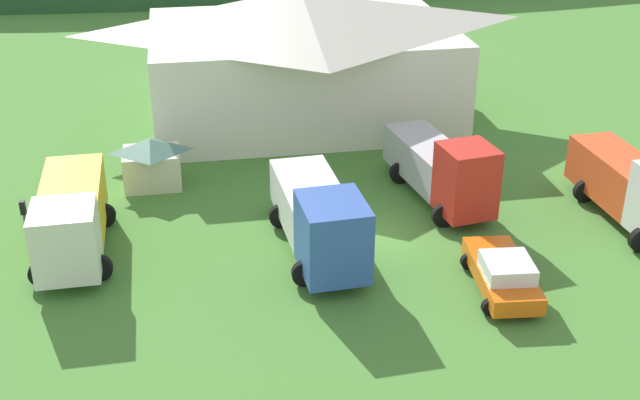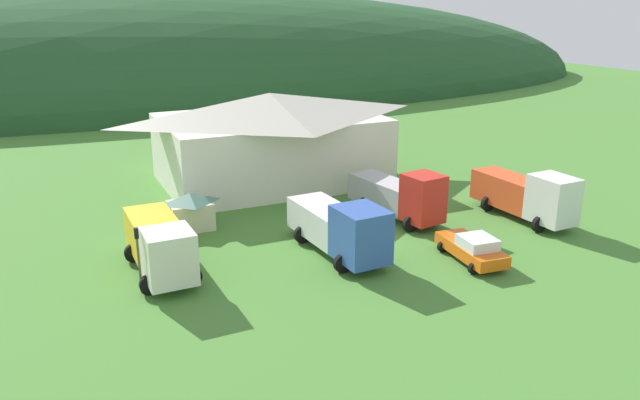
% 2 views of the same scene
% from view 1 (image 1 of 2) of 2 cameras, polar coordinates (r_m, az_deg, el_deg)
% --- Properties ---
extents(ground_plane, '(200.00, 200.00, 0.00)m').
position_cam_1_polar(ground_plane, '(36.68, 3.62, -2.40)').
color(ground_plane, '#477F33').
extents(depot_building, '(18.56, 12.62, 7.35)m').
position_cam_1_polar(depot_building, '(48.91, -1.25, 9.95)').
color(depot_building, white).
rests_on(depot_building, ground).
extents(play_shed_cream, '(2.95, 2.46, 2.45)m').
position_cam_1_polar(play_shed_cream, '(41.50, -11.47, 2.60)').
color(play_shed_cream, beige).
rests_on(play_shed_cream, ground).
extents(heavy_rig_striped, '(3.35, 7.75, 3.30)m').
position_cam_1_polar(heavy_rig_striped, '(35.76, -16.72, -1.14)').
color(heavy_rig_striped, silver).
rests_on(heavy_rig_striped, ground).
extents(box_truck_blue, '(3.60, 8.54, 3.55)m').
position_cam_1_polar(box_truck_blue, '(34.18, 0.01, -1.23)').
color(box_truck_blue, '#3356AD').
rests_on(box_truck_blue, ground).
extents(crane_truck_red, '(3.74, 8.19, 3.71)m').
position_cam_1_polar(crane_truck_red, '(39.13, 8.44, 2.17)').
color(crane_truck_red, red).
rests_on(crane_truck_red, ground).
extents(heavy_rig_white, '(3.22, 8.19, 3.62)m').
position_cam_1_polar(heavy_rig_white, '(39.16, 21.04, 0.73)').
color(heavy_rig_white, white).
rests_on(heavy_rig_white, ground).
extents(service_pickup_orange, '(2.70, 5.07, 1.66)m').
position_cam_1_polar(service_pickup_orange, '(33.00, 12.44, -4.93)').
color(service_pickup_orange, orange).
rests_on(service_pickup_orange, ground).
extents(traffic_light_west, '(0.20, 0.32, 3.56)m').
position_cam_1_polar(traffic_light_west, '(34.15, -19.46, -2.08)').
color(traffic_light_west, '#4C4C51').
rests_on(traffic_light_west, ground).
extents(traffic_cone_near_pickup, '(0.36, 0.36, 0.63)m').
position_cam_1_polar(traffic_cone_near_pickup, '(38.58, 8.71, -1.13)').
color(traffic_cone_near_pickup, orange).
rests_on(traffic_cone_near_pickup, ground).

